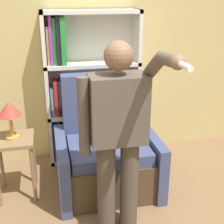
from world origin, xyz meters
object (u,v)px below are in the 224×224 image
(person_standing, at_px, (118,131))
(armchair, at_px, (106,154))
(side_table, at_px, (14,151))
(bookcase, at_px, (82,90))
(table_lamp, at_px, (9,111))

(person_standing, bearing_deg, armchair, 87.35)
(person_standing, relative_size, side_table, 2.58)
(bookcase, xyz_separation_m, table_lamp, (-0.74, -0.62, 0.04))
(bookcase, distance_m, armchair, 0.82)
(side_table, bearing_deg, bookcase, 39.65)
(bookcase, relative_size, table_lamp, 4.72)
(bookcase, xyz_separation_m, side_table, (-0.74, -0.62, -0.37))
(armchair, height_order, table_lamp, armchair)
(armchair, bearing_deg, table_lamp, 178.94)
(armchair, distance_m, person_standing, 0.87)
(bookcase, relative_size, person_standing, 1.09)
(side_table, height_order, table_lamp, table_lamp)
(bookcase, height_order, table_lamp, bookcase)
(bookcase, bearing_deg, person_standing, -84.90)
(person_standing, bearing_deg, side_table, 141.48)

